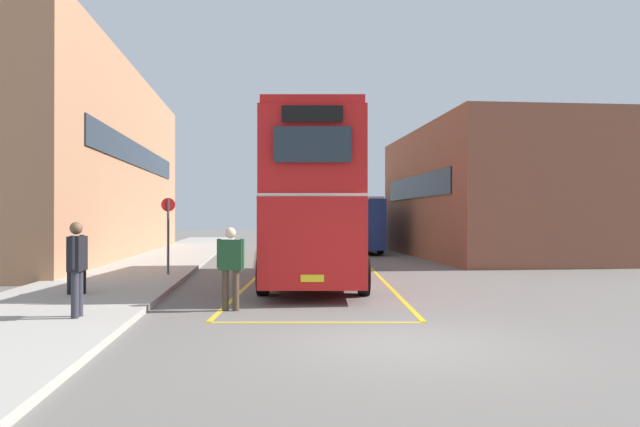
{
  "coord_description": "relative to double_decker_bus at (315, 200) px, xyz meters",
  "views": [
    {
      "loc": [
        -2.14,
        -9.27,
        1.99
      ],
      "look_at": [
        -0.09,
        11.56,
        2.11
      ],
      "focal_mm": 33.7,
      "sensor_mm": 36.0,
      "label": 1
    }
  ],
  "objects": [
    {
      "name": "ground_plane",
      "position": [
        0.5,
        5.43,
        -2.51
      ],
      "size": [
        135.6,
        135.6,
        0.0
      ],
      "primitive_type": "plane",
      "color": "#66605B"
    },
    {
      "name": "sidewalk_left",
      "position": [
        -6.0,
        7.83,
        -2.44
      ],
      "size": [
        4.0,
        57.6,
        0.14
      ],
      "primitive_type": "cube",
      "color": "#A39E93",
      "rests_on": "ground"
    },
    {
      "name": "brick_building_left",
      "position": [
        -10.16,
        12.03,
        2.01
      ],
      "size": [
        5.19,
        24.51,
        9.05
      ],
      "color": "#AD7A56",
      "rests_on": "ground"
    },
    {
      "name": "depot_building_right",
      "position": [
        9.43,
        10.83,
        0.64
      ],
      "size": [
        6.92,
        14.82,
        6.31
      ],
      "color": "brown",
      "rests_on": "ground"
    },
    {
      "name": "double_decker_bus",
      "position": [
        0.0,
        0.0,
        0.0
      ],
      "size": [
        3.54,
        10.23,
        4.75
      ],
      "color": "black",
      "rests_on": "ground"
    },
    {
      "name": "single_deck_bus",
      "position": [
        3.51,
        16.14,
        -0.87
      ],
      "size": [
        2.79,
        9.85,
        3.02
      ],
      "color": "black",
      "rests_on": "ground"
    },
    {
      "name": "pedestrian_boarding",
      "position": [
        -2.28,
        -5.39,
        -1.48
      ],
      "size": [
        0.59,
        0.3,
        1.77
      ],
      "color": "#473828",
      "rests_on": "ground"
    },
    {
      "name": "pedestrian_waiting_near",
      "position": [
        -5.01,
        -6.79,
        -1.35
      ],
      "size": [
        0.26,
        0.59,
        1.76
      ],
      "color": "#2D2D38",
      "rests_on": "sidewalk_left"
    },
    {
      "name": "litter_bin",
      "position": [
        -6.05,
        -3.29,
        -1.94
      ],
      "size": [
        0.46,
        0.46,
        0.86
      ],
      "color": "black",
      "rests_on": "sidewalk_left"
    },
    {
      "name": "bus_stop_sign",
      "position": [
        -4.61,
        1.48,
        -0.88
      ],
      "size": [
        0.43,
        0.14,
        2.46
      ],
      "color": "#4C4C51",
      "rests_on": "sidewalk_left"
    },
    {
      "name": "bay_marking_yellow",
      "position": [
        -0.09,
        -1.89,
        -2.51
      ],
      "size": [
        5.37,
        12.43,
        0.01
      ],
      "color": "gold",
      "rests_on": "ground"
    }
  ]
}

